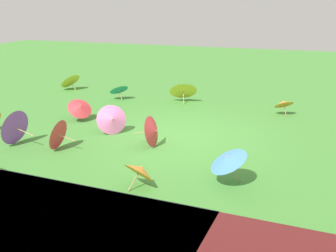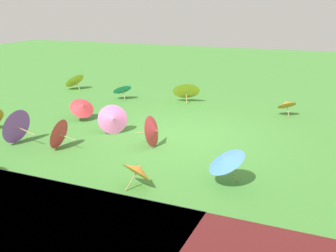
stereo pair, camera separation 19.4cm
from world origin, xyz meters
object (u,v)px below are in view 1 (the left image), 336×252
object	(u,v)px
parasol_purple_1	(12,126)
parasol_pink_0	(112,119)
parasol_orange_1	(140,170)
parasol_red_3	(56,134)
parasol_yellow_3	(70,80)
parasol_red_0	(80,107)
parasol_yellow_2	(183,89)
parasol_teal_0	(119,89)
parasol_orange_2	(283,103)
parasol_red_1	(154,131)
parasol_blue_0	(227,159)

from	to	relation	value
parasol_purple_1	parasol_pink_0	bearing A→B (deg)	-142.70
parasol_pink_0	parasol_orange_1	distance (m)	3.29
parasol_red_3	parasol_yellow_3	size ratio (longest dim) A/B	0.76
parasol_red_3	parasol_purple_1	bearing A→B (deg)	1.61
parasol_purple_1	parasol_red_0	bearing A→B (deg)	-103.31
parasol_pink_0	parasol_yellow_2	distance (m)	4.02
parasol_red_0	parasol_teal_0	distance (m)	2.77
parasol_orange_2	parasol_red_3	xyz separation A→B (m)	(4.83, 4.81, 0.01)
parasol_orange_2	parasol_red_3	bearing A→B (deg)	44.86
parasol_orange_1	parasol_teal_0	bearing A→B (deg)	-61.12
parasol_orange_2	parasol_red_1	world-z (taller)	parasol_red_1
parasol_orange_1	parasol_yellow_3	size ratio (longest dim) A/B	0.83
parasol_yellow_3	parasol_pink_0	bearing A→B (deg)	132.43
parasol_blue_0	parasol_purple_1	bearing A→B (deg)	-5.64
parasol_orange_2	parasol_teal_0	distance (m)	5.60
parasol_teal_0	parasol_red_3	size ratio (longest dim) A/B	1.22
parasol_red_1	parasol_yellow_3	distance (m)	7.29
parasol_blue_0	parasol_teal_0	world-z (taller)	parasol_blue_0
parasol_teal_0	parasol_red_1	world-z (taller)	parasol_red_1
parasol_red_0	parasol_pink_0	bearing A→B (deg)	151.00
parasol_purple_1	parasol_yellow_3	distance (m)	6.21
parasol_blue_0	parasol_red_1	distance (m)	2.52
parasol_red_0	parasol_red_1	world-z (taller)	parasol_red_1
parasol_teal_0	parasol_yellow_2	size ratio (longest dim) A/B	0.77
parasol_pink_0	parasol_red_0	bearing A→B (deg)	-29.00
parasol_purple_1	parasol_orange_1	bearing A→B (deg)	162.72
parasol_blue_0	parasol_yellow_2	distance (m)	6.54
parasol_red_0	parasol_red_1	xyz separation A→B (m)	(-2.78, 1.31, -0.02)
parasol_red_1	parasol_red_3	xyz separation A→B (m)	(2.11, 0.90, -0.01)
parasol_orange_2	parasol_yellow_3	size ratio (longest dim) A/B	0.82
parasol_red_3	parasol_yellow_3	bearing A→B (deg)	-60.68
parasol_yellow_2	parasol_purple_1	distance (m)	6.05
parasol_yellow_3	parasol_teal_0	bearing A→B (deg)	161.49
parasol_orange_1	parasol_orange_2	world-z (taller)	parasol_orange_1
parasol_yellow_2	parasol_red_1	bearing A→B (deg)	98.19
parasol_red_0	parasol_teal_0	size ratio (longest dim) A/B	1.04
parasol_teal_0	parasol_yellow_3	distance (m)	2.63
parasol_blue_0	parasol_orange_2	size ratio (longest dim) A/B	1.28
parasol_red_0	parasol_yellow_2	bearing A→B (deg)	-123.79
parasol_teal_0	parasol_yellow_2	bearing A→B (deg)	-169.51
parasol_orange_2	parasol_yellow_3	distance (m)	8.16
parasol_blue_0	parasol_orange_1	xyz separation A→B (m)	(1.50, 0.67, -0.15)
parasol_red_1	parasol_purple_1	bearing A→B (deg)	15.74
parasol_red_0	parasol_orange_2	xyz separation A→B (m)	(-5.49, -2.59, -0.05)
parasol_red_1	parasol_yellow_3	xyz separation A→B (m)	(5.38, -4.92, -0.01)
parasol_red_0	parasol_orange_1	world-z (taller)	parasol_red_0
parasol_orange_1	parasol_orange_2	xyz separation A→B (m)	(-2.18, -6.04, 0.02)
parasol_orange_1	parasol_orange_2	bearing A→B (deg)	-109.81
parasol_pink_0	parasol_red_3	size ratio (longest dim) A/B	1.20
parasol_red_0	parasol_teal_0	xyz separation A→B (m)	(0.11, -2.77, -0.03)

